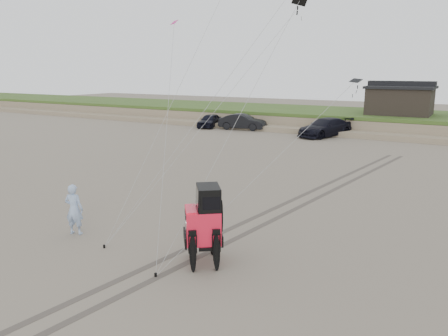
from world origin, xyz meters
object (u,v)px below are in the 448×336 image
at_px(truck_b, 243,122).
at_px(jeep, 203,233).
at_px(cabin, 400,99).
at_px(truck_a, 210,121).
at_px(man, 74,209).
at_px(truck_c, 325,127).

height_order(truck_b, jeep, jeep).
relative_size(cabin, truck_b, 1.29).
bearing_deg(truck_b, cabin, -71.18).
height_order(truck_a, man, man).
xyz_separation_m(truck_b, man, (8.51, -29.84, 0.16)).
distance_m(truck_b, truck_c, 9.04).
height_order(cabin, man, cabin).
height_order(cabin, jeep, cabin).
distance_m(cabin, truck_c, 9.43).
bearing_deg(truck_a, truck_c, -12.80).
bearing_deg(jeep, truck_b, 167.52).
distance_m(cabin, truck_a, 19.84).
relative_size(truck_a, truck_b, 0.86).
height_order(cabin, truck_b, cabin).
xyz_separation_m(truck_b, jeep, (14.10, -29.54, 0.21)).
bearing_deg(truck_b, man, -171.07).
distance_m(truck_a, jeep, 34.54).
relative_size(truck_b, man, 2.53).
height_order(jeep, man, jeep).
bearing_deg(truck_c, truck_a, -159.14).
relative_size(truck_b, jeep, 0.90).
bearing_deg(truck_c, man, -68.70).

